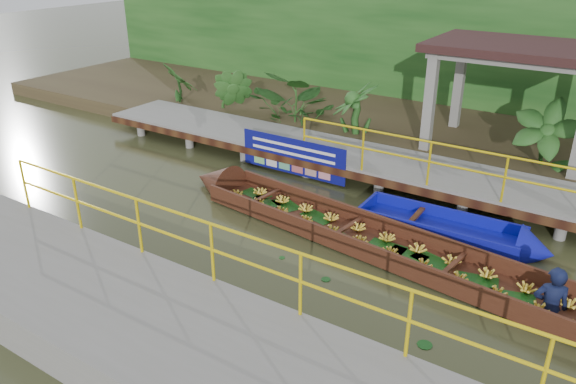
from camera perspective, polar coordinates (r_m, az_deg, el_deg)
The scene contains 10 objects.
ground at distance 11.83m, azimuth -0.79°, elevation -3.63°, with size 80.00×80.00×0.00m, color #35371B.
land_strip at distance 17.99m, azimuth 12.76°, elevation 6.51°, with size 30.00×8.00×0.45m, color #372B1B.
far_dock at distance 14.35m, azimuth 6.95°, elevation 3.45°, with size 16.00×2.06×1.66m.
near_dock at distance 8.43m, azimuth -11.52°, elevation -14.75°, with size 18.00×2.40×1.73m.
pavilion at distance 15.47m, azimuth 22.57°, elevation 12.36°, with size 4.40×3.00×3.00m.
foliage_backdrop at distance 19.87m, azimuth 15.95°, elevation 13.14°, with size 30.00×0.80×4.00m, color #154014.
vendor_boat at distance 10.81m, azimuth 12.02°, elevation -5.92°, with size 11.24×2.42×2.05m.
moored_blue_boat at distance 11.72m, azimuth 19.44°, elevation -4.56°, with size 3.84×1.13×0.91m.
blue_banner at distance 14.14m, azimuth 0.48°, elevation 3.66°, with size 3.01×0.04×0.94m.
tropical_plants at distance 16.28m, azimuth 6.06°, elevation 8.31°, with size 14.03×1.03×1.28m.
Camera 1 is at (5.87, -8.65, 5.54)m, focal length 35.00 mm.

